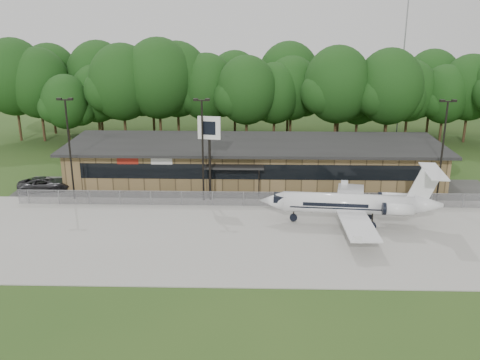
{
  "coord_description": "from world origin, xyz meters",
  "views": [
    {
      "loc": [
        -0.04,
        -33.52,
        18.19
      ],
      "look_at": [
        -1.26,
        12.0,
        3.65
      ],
      "focal_mm": 40.0,
      "sensor_mm": 36.0,
      "label": 1
    }
  ],
  "objects_px": {
    "terminal": "(254,160)",
    "pole_sign": "(209,137)",
    "business_jet": "(354,204)",
    "suv": "(44,184)"
  },
  "relations": [
    {
      "from": "pole_sign",
      "to": "business_jet",
      "type": "bearing_deg",
      "value": -16.42
    },
    {
      "from": "suv",
      "to": "business_jet",
      "type": "bearing_deg",
      "value": -122.2
    },
    {
      "from": "suv",
      "to": "pole_sign",
      "type": "distance_m",
      "value": 18.7
    },
    {
      "from": "terminal",
      "to": "pole_sign",
      "type": "bearing_deg",
      "value": -121.37
    },
    {
      "from": "terminal",
      "to": "pole_sign",
      "type": "height_order",
      "value": "pole_sign"
    },
    {
      "from": "business_jet",
      "to": "pole_sign",
      "type": "xyz_separation_m",
      "value": [
        -13.17,
        6.17,
        4.55
      ]
    },
    {
      "from": "terminal",
      "to": "pole_sign",
      "type": "distance_m",
      "value": 9.41
    },
    {
      "from": "terminal",
      "to": "business_jet",
      "type": "bearing_deg",
      "value": -56.5
    },
    {
      "from": "pole_sign",
      "to": "terminal",
      "type": "bearing_deg",
      "value": 67.33
    },
    {
      "from": "terminal",
      "to": "business_jet",
      "type": "relative_size",
      "value": 2.56
    }
  ]
}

